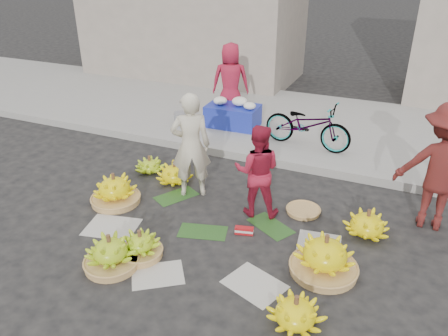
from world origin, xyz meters
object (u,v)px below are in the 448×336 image
at_px(flower_table, 233,114).
at_px(vendor_cream, 191,146).
at_px(bicycle, 308,125).
at_px(banana_bunch_4, 325,256).
at_px(banana_bunch_0, 115,190).

bearing_deg(flower_table, vendor_cream, -82.51).
bearing_deg(flower_table, bicycle, -16.63).
bearing_deg(banana_bunch_4, vendor_cream, 155.39).
distance_m(banana_bunch_4, flower_table, 4.62).
bearing_deg(bicycle, banana_bunch_4, -155.27).
bearing_deg(banana_bunch_4, banana_bunch_0, 173.96).
bearing_deg(banana_bunch_0, banana_bunch_4, -6.04).
xyz_separation_m(banana_bunch_0, bicycle, (2.17, 2.95, 0.34)).
relative_size(banana_bunch_0, flower_table, 0.77).
xyz_separation_m(banana_bunch_0, flower_table, (0.51, 3.40, 0.16)).
height_order(banana_bunch_0, banana_bunch_4, banana_bunch_4).
distance_m(banana_bunch_0, vendor_cream, 1.32).
height_order(banana_bunch_0, vendor_cream, vendor_cream).
height_order(vendor_cream, bicycle, vendor_cream).
relative_size(banana_bunch_4, vendor_cream, 0.48).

